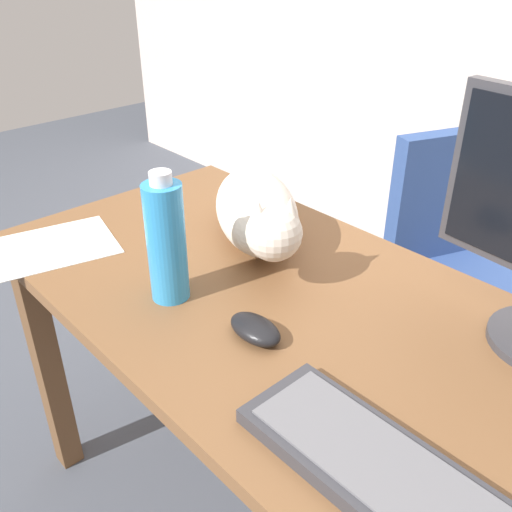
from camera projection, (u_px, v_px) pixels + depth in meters
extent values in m
cube|color=brown|center=(303.00, 316.00, 1.07)|extent=(1.43, 0.69, 0.03)
cube|color=brown|center=(48.00, 366.00, 1.51)|extent=(0.06, 0.06, 0.73)
cube|color=brown|center=(213.00, 287.00, 1.85)|extent=(0.06, 0.06, 0.73)
cylinder|color=black|center=(445.00, 396.00, 1.89)|extent=(0.48, 0.48, 0.04)
cylinder|color=black|center=(455.00, 352.00, 1.80)|extent=(0.06, 0.06, 0.42)
cylinder|color=navy|center=(470.00, 289.00, 1.67)|extent=(0.44, 0.44, 0.06)
cube|color=navy|center=(443.00, 195.00, 1.71)|extent=(0.18, 0.35, 0.40)
cube|color=#333338|center=(392.00, 480.00, 0.72)|extent=(0.44, 0.15, 0.02)
cube|color=slate|center=(394.00, 473.00, 0.71)|extent=(0.40, 0.12, 0.00)
ellipsoid|color=silver|center=(256.00, 210.00, 1.27)|extent=(0.40, 0.35, 0.15)
sphere|color=silver|center=(274.00, 233.00, 1.06)|extent=(0.11, 0.11, 0.11)
cone|color=silver|center=(290.00, 209.00, 1.04)|extent=(0.04, 0.04, 0.04)
cone|color=silver|center=(258.00, 211.00, 1.04)|extent=(0.04, 0.04, 0.04)
cylinder|color=silver|center=(255.00, 186.00, 1.53)|extent=(0.18, 0.05, 0.03)
ellipsoid|color=black|center=(256.00, 329.00, 0.98)|extent=(0.11, 0.06, 0.04)
cube|color=white|center=(47.00, 248.00, 1.27)|extent=(0.27, 0.34, 0.00)
cylinder|color=#2D8CD1|center=(166.00, 243.00, 1.04)|extent=(0.07, 0.07, 0.24)
cylinder|color=silver|center=(160.00, 178.00, 0.98)|extent=(0.04, 0.04, 0.02)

